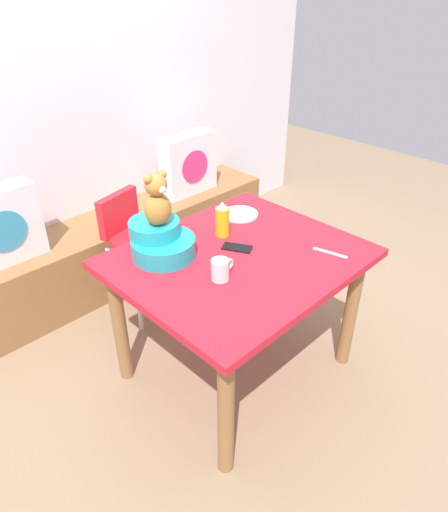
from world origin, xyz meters
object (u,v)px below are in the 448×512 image
(ketchup_bottle, at_px, (222,220))
(cell_phone, at_px, (237,248))
(teddy_bear, at_px, (157,201))
(pillow_floral_right, at_px, (189,164))
(dining_table, at_px, (238,274))
(infant_seat_teal, at_px, (161,241))
(dinner_plate_near, at_px, (240,214))
(pillow_floral_left, at_px, (0,227))
(coffee_mug, at_px, (221,269))
(highchair, at_px, (137,240))

(ketchup_bottle, distance_m, cell_phone, 0.17)
(cell_phone, bearing_deg, teddy_bear, 114.93)
(pillow_floral_right, height_order, dining_table, pillow_floral_right)
(teddy_bear, bearing_deg, infant_seat_teal, 90.00)
(dining_table, distance_m, ketchup_bottle, 0.29)
(infant_seat_teal, relative_size, dinner_plate_near, 1.65)
(dining_table, bearing_deg, pillow_floral_left, 118.78)
(dinner_plate_near, height_order, cell_phone, dinner_plate_near)
(pillow_floral_right, bearing_deg, ketchup_bottle, -122.52)
(coffee_mug, relative_size, dinner_plate_near, 0.60)
(pillow_floral_right, xyz_separation_m, dinner_plate_near, (-0.42, -0.92, 0.07))
(infant_seat_teal, height_order, ketchup_bottle, ketchup_bottle)
(dinner_plate_near, xyz_separation_m, cell_phone, (-0.27, -0.24, -0.00))
(pillow_floral_right, distance_m, infant_seat_teal, 1.36)
(dining_table, relative_size, infant_seat_teal, 3.38)
(dining_table, relative_size, ketchup_bottle, 6.04)
(pillow_floral_left, distance_m, coffee_mug, 1.37)
(dining_table, bearing_deg, highchair, 93.57)
(dining_table, xyz_separation_m, teddy_bear, (-0.25, 0.27, 0.39))
(pillow_floral_right, relative_size, dining_table, 0.39)
(dining_table, height_order, dinner_plate_near, dinner_plate_near)
(pillow_floral_right, height_order, cell_phone, pillow_floral_right)
(pillow_floral_left, distance_m, infant_seat_teal, 1.03)
(pillow_floral_left, relative_size, infant_seat_teal, 1.33)
(infant_seat_teal, xyz_separation_m, dinner_plate_near, (0.56, 0.02, -0.07))
(pillow_floral_right, bearing_deg, highchair, -151.72)
(highchair, xyz_separation_m, teddy_bear, (-0.20, -0.52, 0.50))
(dining_table, distance_m, infant_seat_teal, 0.41)
(teddy_bear, xyz_separation_m, dinner_plate_near, (0.56, 0.02, -0.27))
(highchair, xyz_separation_m, coffee_mug, (-0.15, -0.86, 0.27))
(highchair, height_order, ketchup_bottle, ketchup_bottle)
(pillow_floral_left, xyz_separation_m, pillow_floral_right, (1.38, 0.00, 0.00))
(coffee_mug, height_order, cell_phone, coffee_mug)
(teddy_bear, relative_size, coffee_mug, 2.08)
(dining_table, bearing_deg, dinner_plate_near, 42.84)
(pillow_floral_left, bearing_deg, dinner_plate_near, -43.53)
(pillow_floral_left, xyz_separation_m, coffee_mug, (0.46, -1.28, 0.11))
(pillow_floral_left, height_order, ketchup_bottle, ketchup_bottle)
(ketchup_bottle, xyz_separation_m, cell_phone, (-0.04, -0.15, -0.08))
(infant_seat_teal, relative_size, teddy_bear, 1.32)
(ketchup_bottle, relative_size, dinner_plate_near, 0.92)
(ketchup_bottle, relative_size, coffee_mug, 1.54)
(pillow_floral_right, height_order, ketchup_bottle, ketchup_bottle)
(pillow_floral_left, height_order, teddy_bear, teddy_bear)
(pillow_floral_left, relative_size, coffee_mug, 3.67)
(teddy_bear, distance_m, ketchup_bottle, 0.39)
(coffee_mug, bearing_deg, cell_phone, 28.21)
(infant_seat_teal, height_order, cell_phone, infant_seat_teal)
(pillow_floral_left, distance_m, dining_table, 1.37)
(dinner_plate_near, bearing_deg, highchair, 125.27)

